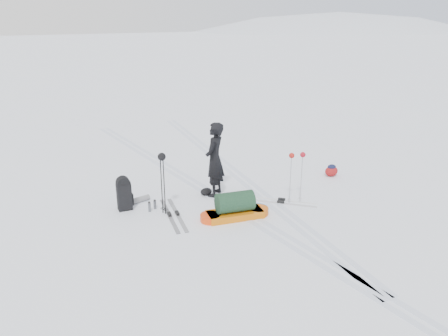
{
  "coord_description": "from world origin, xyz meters",
  "views": [
    {
      "loc": [
        -5.08,
        -8.89,
        4.54
      ],
      "look_at": [
        -0.04,
        -0.1,
        0.95
      ],
      "focal_mm": 35.0,
      "sensor_mm": 36.0,
      "label": 1
    }
  ],
  "objects": [
    {
      "name": "ski_poles_black",
      "position": [
        -1.58,
        0.11,
        1.25
      ],
      "size": [
        0.19,
        0.22,
        1.53
      ],
      "rotation": [
        0.0,
        0.0,
        -0.28
      ],
      "color": "black",
      "rests_on": "ground"
    },
    {
      "name": "pulk_sled",
      "position": [
        -0.23,
        -0.94,
        0.25
      ],
      "size": [
        1.74,
        0.81,
        0.64
      ],
      "rotation": [
        0.0,
        0.0,
        -0.21
      ],
      "color": "#D1690C",
      "rests_on": "ground"
    },
    {
      "name": "thermos_pair",
      "position": [
        -1.77,
        0.41,
        0.12
      ],
      "size": [
        0.25,
        0.17,
        0.26
      ],
      "rotation": [
        0.0,
        0.0,
        -0.32
      ],
      "color": "slate",
      "rests_on": "ground"
    },
    {
      "name": "ski_tracks",
      "position": [
        0.61,
        0.88,
        0.0
      ],
      "size": [
        3.38,
        17.97,
        0.01
      ],
      "color": "silver",
      "rests_on": "ground"
    },
    {
      "name": "ground",
      "position": [
        0.0,
        0.0,
        0.0
      ],
      "size": [
        200.0,
        200.0,
        0.0
      ],
      "primitive_type": "plane",
      "color": "white",
      "rests_on": "ground"
    },
    {
      "name": "small_daypack",
      "position": [
        3.7,
        0.03,
        0.17
      ],
      "size": [
        0.46,
        0.37,
        0.35
      ],
      "rotation": [
        0.0,
        0.0,
        -0.15
      ],
      "color": "maroon",
      "rests_on": "ground"
    },
    {
      "name": "rope_coil",
      "position": [
        0.54,
        -0.77,
        0.03
      ],
      "size": [
        0.58,
        0.58,
        0.06
      ],
      "rotation": [
        0.0,
        0.0,
        0.21
      ],
      "color": "#4E8DBF",
      "rests_on": "ground"
    },
    {
      "name": "snow_hill_backdrop",
      "position": [
        62.69,
        84.02,
        -69.02
      ],
      "size": [
        359.5,
        192.0,
        162.45
      ],
      "color": "white",
      "rests_on": "ground"
    },
    {
      "name": "ski_poles_silver",
      "position": [
        1.55,
        -0.94,
        1.11
      ],
      "size": [
        0.41,
        0.22,
        1.33
      ],
      "rotation": [
        0.0,
        0.0,
        -0.14
      ],
      "color": "#B6B8BD",
      "rests_on": "ground"
    },
    {
      "name": "touring_skis_white",
      "position": [
        1.26,
        -0.76,
        0.01
      ],
      "size": [
        1.47,
        1.49,
        0.07
      ],
      "rotation": [
        0.0,
        0.0,
        -0.8
      ],
      "color": "#B8B9BE",
      "rests_on": "ground"
    },
    {
      "name": "expedition_rucksack",
      "position": [
        -2.27,
        0.81,
        0.39
      ],
      "size": [
        0.91,
        0.49,
        0.85
      ],
      "rotation": [
        0.0,
        0.0,
        -0.1
      ],
      "color": "black",
      "rests_on": "ground"
    },
    {
      "name": "stuff_sack",
      "position": [
        -0.19,
        0.6,
        0.1
      ],
      "size": [
        0.32,
        0.24,
        0.2
      ],
      "rotation": [
        0.0,
        0.0,
        0.02
      ],
      "color": "black",
      "rests_on": "ground"
    },
    {
      "name": "skier",
      "position": [
        0.02,
        0.49,
        0.98
      ],
      "size": [
        0.85,
        0.83,
        1.97
      ],
      "primitive_type": "imported",
      "rotation": [
        0.0,
        0.0,
        3.85
      ],
      "color": "black",
      "rests_on": "ground"
    },
    {
      "name": "touring_skis_grey",
      "position": [
        -1.44,
        -0.11,
        0.02
      ],
      "size": [
        0.66,
        1.94,
        0.07
      ],
      "rotation": [
        0.0,
        0.0,
        1.37
      ],
      "color": "#9B9EA3",
      "rests_on": "ground"
    }
  ]
}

